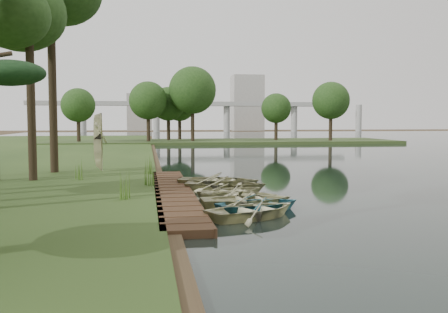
{
  "coord_description": "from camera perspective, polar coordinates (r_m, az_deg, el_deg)",
  "views": [
    {
      "loc": [
        -2.71,
        -21.52,
        3.32
      ],
      "look_at": [
        0.83,
        1.32,
        1.64
      ],
      "focal_mm": 40.0,
      "sensor_mm": 36.0,
      "label": 1
    }
  ],
  "objects": [
    {
      "name": "rowboat_0",
      "position": [
        16.85,
        3.37,
        -5.83
      ],
      "size": [
        4.09,
        3.63,
        0.7
      ],
      "primitive_type": "imported",
      "rotation": [
        0.0,
        0.0,
        2.01
      ],
      "color": "#BAB887",
      "rests_on": "water"
    },
    {
      "name": "peninsula",
      "position": [
        72.38,
        -0.29,
        1.7
      ],
      "size": [
        50.0,
        14.0,
        0.45
      ],
      "primitive_type": "cube",
      "color": "#32451E",
      "rests_on": "ground"
    },
    {
      "name": "rowboat_4",
      "position": [
        21.36,
        0.92,
        -3.82
      ],
      "size": [
        3.56,
        3.1,
        0.62
      ],
      "primitive_type": "imported",
      "rotation": [
        0.0,
        0.0,
        1.96
      ],
      "color": "#BAB887",
      "rests_on": "water"
    },
    {
      "name": "bridge",
      "position": [
        142.36,
        -2.76,
        5.66
      ],
      "size": [
        95.9,
        4.0,
        8.6
      ],
      "color": "#A5A5A0",
      "rests_on": "ground"
    },
    {
      "name": "rowboat_6",
      "position": [
        24.26,
        -0.63,
        -2.63
      ],
      "size": [
        4.61,
        3.91,
        0.81
      ],
      "primitive_type": "imported",
      "rotation": [
        0.0,
        0.0,
        1.24
      ],
      "color": "#BAB887",
      "rests_on": "water"
    },
    {
      "name": "rowboat_1",
      "position": [
        18.04,
        4.07,
        -5.25
      ],
      "size": [
        3.68,
        3.05,
        0.66
      ],
      "primitive_type": "imported",
      "rotation": [
        0.0,
        0.0,
        1.85
      ],
      "color": "#296774",
      "rests_on": "water"
    },
    {
      "name": "reeds_1",
      "position": [
        23.43,
        -8.49,
        -2.04
      ],
      "size": [
        0.6,
        0.6,
        1.02
      ],
      "primitive_type": "cone",
      "color": "#3F661E",
      "rests_on": "bank"
    },
    {
      "name": "rowboat_2",
      "position": [
        18.82,
        2.65,
        -4.75
      ],
      "size": [
        3.62,
        2.69,
        0.72
      ],
      "primitive_type": "imported",
      "rotation": [
        0.0,
        0.0,
        1.63
      ],
      "color": "#BAB887",
      "rests_on": "water"
    },
    {
      "name": "rowboat_3",
      "position": [
        20.21,
        1.8,
        -4.24
      ],
      "size": [
        3.69,
        3.16,
        0.65
      ],
      "primitive_type": "imported",
      "rotation": [
        0.0,
        0.0,
        1.22
      ],
      "color": "#BAB887",
      "rests_on": "water"
    },
    {
      "name": "boardwalk",
      "position": [
        21.78,
        -5.8,
        -4.24
      ],
      "size": [
        1.6,
        16.0,
        0.3
      ],
      "primitive_type": "cube",
      "color": "#3C2717",
      "rests_on": "ground"
    },
    {
      "name": "ground",
      "position": [
        21.94,
        -1.61,
        -4.56
      ],
      "size": [
        300.0,
        300.0,
        0.0
      ],
      "primitive_type": "plane",
      "color": "#3D2F1D"
    },
    {
      "name": "reeds_0",
      "position": [
        19.49,
        -11.25,
        -3.32
      ],
      "size": [
        0.6,
        0.6,
        1.03
      ],
      "primitive_type": "cone",
      "color": "#3F661E",
      "rests_on": "bank"
    },
    {
      "name": "reeds_3",
      "position": [
        28.54,
        -8.72,
        -0.98
      ],
      "size": [
        0.6,
        0.6,
        0.98
      ],
      "primitive_type": "cone",
      "color": "#3F661E",
      "rests_on": "bank"
    },
    {
      "name": "building_b",
      "position": [
        166.55,
        -9.63,
        5.02
      ],
      "size": [
        8.0,
        8.0,
        12.0
      ],
      "primitive_type": "cube",
      "color": "#A5A5A0",
      "rests_on": "ground"
    },
    {
      "name": "stored_rowboat",
      "position": [
        30.38,
        -13.89,
        -1.0
      ],
      "size": [
        3.55,
        2.61,
        0.72
      ],
      "primitive_type": "imported",
      "rotation": [
        3.14,
        0.0,
        1.61
      ],
      "color": "#BAB887",
      "rests_on": "bank"
    },
    {
      "name": "reeds_2",
      "position": [
        26.51,
        -16.21,
        -1.49
      ],
      "size": [
        0.6,
        0.6,
        0.98
      ],
      "primitive_type": "cone",
      "color": "#3F661E",
      "rests_on": "bank"
    },
    {
      "name": "rowboat_7",
      "position": [
        25.05,
        -0.54,
        -2.59
      ],
      "size": [
        3.69,
        3.07,
        0.66
      ],
      "primitive_type": "imported",
      "rotation": [
        0.0,
        0.0,
        1.29
      ],
      "color": "#BAB887",
      "rests_on": "water"
    },
    {
      "name": "far_trees",
      "position": [
        71.96,
        -2.93,
        6.62
      ],
      "size": [
        45.6,
        5.6,
        8.8
      ],
      "color": "black",
      "rests_on": "peninsula"
    },
    {
      "name": "rowboat_5",
      "position": [
        22.98,
        0.19,
        -3.06
      ],
      "size": [
        4.34,
        3.65,
        0.77
      ],
      "primitive_type": "imported",
      "rotation": [
        0.0,
        0.0,
        1.26
      ],
      "color": "#BAB887",
      "rests_on": "water"
    },
    {
      "name": "building_a",
      "position": [
        164.89,
        2.66,
        6.12
      ],
      "size": [
        10.0,
        8.0,
        18.0
      ],
      "primitive_type": "cube",
      "color": "#A5A5A0",
      "rests_on": "ground"
    },
    {
      "name": "tree_4",
      "position": [
        27.46,
        -21.45,
        15.58
      ],
      "size": [
        4.41,
        4.41,
        10.56
      ],
      "color": "black",
      "rests_on": "bank"
    }
  ]
}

